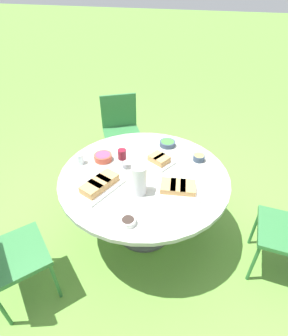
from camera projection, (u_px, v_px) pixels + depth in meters
name	position (u px, v px, depth m)	size (l,w,h in m)	color
ground_plane	(144.00, 230.00, 2.61)	(40.00, 40.00, 0.00)	#5B8C38
dining_table	(144.00, 182.00, 2.24)	(1.41, 1.41, 0.71)	#4C4C51
chair_far_back	(121.00, 126.00, 3.26)	(0.59, 0.59, 0.89)	#2D6B38
water_pitcher	(139.00, 180.00, 1.93)	(0.12, 0.11, 0.24)	silver
wine_glass	(122.00, 155.00, 2.18)	(0.07, 0.07, 0.18)	silver
platter_bread_main	(178.00, 188.00, 2.00)	(0.37, 0.29, 0.06)	white
platter_charcuterie	(158.00, 160.00, 2.30)	(0.35, 0.31, 0.07)	white
platter_sandwich_side	(100.00, 185.00, 2.02)	(0.32, 0.43, 0.08)	white
bowl_fries	(199.00, 157.00, 2.33)	(0.10, 0.10, 0.06)	#334256
bowl_salad	(167.00, 143.00, 2.53)	(0.15, 0.15, 0.05)	#334256
bowl_olives	(128.00, 221.00, 1.74)	(0.10, 0.10, 0.04)	white
bowl_dip_red	(103.00, 157.00, 2.33)	(0.16, 0.16, 0.06)	#B74733
cup_water_near	(80.00, 159.00, 2.28)	(0.07, 0.07, 0.09)	silver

